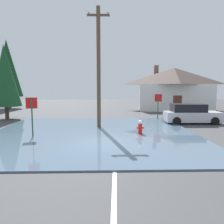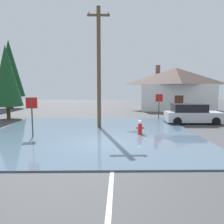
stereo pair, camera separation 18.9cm
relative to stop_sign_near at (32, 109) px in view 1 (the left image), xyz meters
name	(u,v)px [view 1 (the left image)]	position (x,y,z in m)	size (l,w,h in m)	color
ground_plane	(105,144)	(4.38, -1.54, -1.77)	(80.00, 80.00, 0.10)	#424244
flood_puddle	(92,133)	(3.53, 1.05, -1.69)	(13.24, 13.09, 0.07)	#4C6075
lane_stop_bar	(115,154)	(4.82, -3.39, -1.72)	(4.15, 0.30, 0.01)	silver
lane_center_stripe	(114,190)	(4.66, -6.89, -1.72)	(3.47, 0.14, 0.01)	silver
stop_sign_near	(32,109)	(0.00, 0.00, 0.00)	(0.67, 0.16, 2.43)	#1E4C28
fire_hydrant	(140,128)	(6.59, 0.55, -1.26)	(0.47, 0.40, 0.94)	red
utility_pole	(99,66)	(3.90, 2.97, 2.78)	(1.60, 0.28, 8.65)	brown
stop_sign_far	(158,101)	(9.30, 7.15, -0.01)	(0.74, 0.11, 2.39)	#1E4C28
house	(173,88)	(13.48, 16.06, 1.17)	(10.56, 8.24, 6.00)	silver
parked_car	(191,114)	(11.52, 4.82, -0.94)	(4.54, 2.04, 1.64)	silver
pine_tree_tall_left	(7,68)	(-9.12, 17.78, 3.83)	(3.78, 3.78, 9.45)	#4C3823
pine_tree_mid_left	(5,76)	(-4.91, 7.60, 2.34)	(2.76, 2.76, 6.90)	#4C3823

